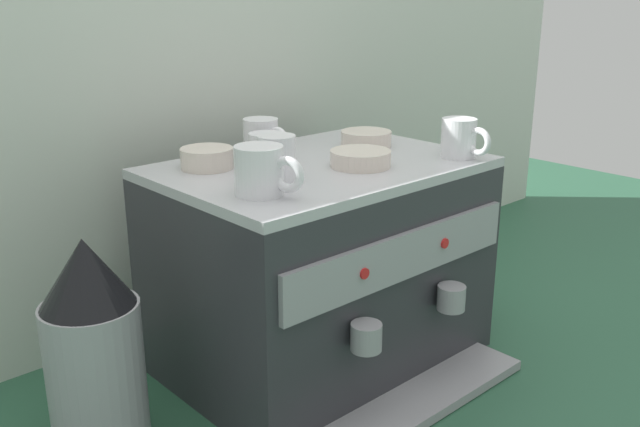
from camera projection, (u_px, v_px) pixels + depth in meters
The scene contains 13 objects.
ground_plane at pixel (320, 355), 1.54m from camera, with size 4.00×4.00×0.00m, color #28563D.
tiled_backsplash_wall at pixel (212, 101), 1.65m from camera, with size 2.80×0.03×1.04m, color silver.
espresso_machine at pixel (321, 265), 1.47m from camera, with size 0.64×0.56×0.44m.
ceramic_cup_0 at pixel (262, 171), 1.18m from camera, with size 0.08×0.13×0.08m.
ceramic_cup_1 at pixel (274, 158), 1.28m from camera, with size 0.11×0.07×0.08m.
ceramic_cup_2 at pixel (268, 150), 1.37m from camera, with size 0.07×0.11×0.07m.
ceramic_cup_3 at pixel (460, 138), 1.44m from camera, with size 0.07×0.11×0.08m.
ceramic_cup_4 at pixel (262, 138), 1.45m from camera, with size 0.07×0.11×0.08m.
ceramic_bowl_0 at pixel (366, 139), 1.55m from camera, with size 0.11×0.11×0.03m.
ceramic_bowl_1 at pixel (207, 159), 1.36m from camera, with size 0.10×0.10×0.04m.
ceramic_bowl_2 at pixel (361, 159), 1.38m from camera, with size 0.12×0.12×0.03m.
coffee_grinder at pixel (94, 351), 1.18m from camera, with size 0.16×0.16×0.39m.
milk_pitcher at pixel (449, 283), 1.78m from camera, with size 0.09×0.09×0.11m, color #B7B7BC.
Camera 1 is at (-0.93, -1.01, 0.77)m, focal length 39.44 mm.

